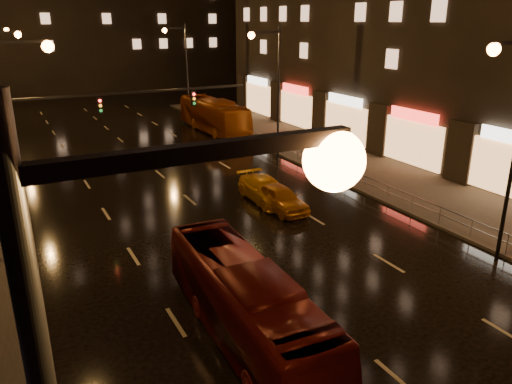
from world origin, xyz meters
TOP-DOWN VIEW (x-y plane):
  - ground at (0.00, 20.00)m, footprint 140.00×140.00m
  - sidewalk_right at (13.50, 15.00)m, footprint 7.00×70.00m
  - traffic_signal at (-5.06, 20.00)m, footprint 15.31×0.32m
  - streetlight_right at (8.92, 2.00)m, footprint 2.64×0.50m
  - railing_right at (10.20, 18.00)m, footprint 0.05×56.00m
  - bus_red at (-3.16, 2.00)m, footprint 2.71×9.98m
  - bus_curb at (9.00, 33.40)m, footprint 2.84×11.37m
  - taxi_near at (4.00, 12.00)m, footprint 1.90×4.30m
  - taxi_far at (4.00, 13.71)m, footprint 2.06×4.86m

SIDE VIEW (x-z plane):
  - ground at x=0.00m, z-range 0.00..0.00m
  - sidewalk_right at x=13.50m, z-range 0.00..0.15m
  - taxi_far at x=4.00m, z-range 0.00..1.40m
  - taxi_near at x=4.00m, z-range 0.00..1.44m
  - railing_right at x=10.20m, z-range 0.40..1.40m
  - bus_red at x=-3.16m, z-range 0.00..2.76m
  - bus_curb at x=9.00m, z-range 0.00..3.16m
  - traffic_signal at x=-5.06m, z-range 1.64..7.84m
  - streetlight_right at x=8.92m, z-range 1.43..11.43m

